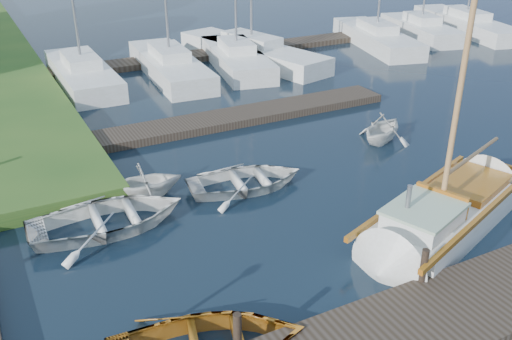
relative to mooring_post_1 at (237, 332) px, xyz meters
name	(u,v)px	position (x,y,z in m)	size (l,w,h in m)	color
ground	(256,208)	(3.00, 5.00, -0.70)	(160.00, 160.00, 0.00)	black
near_dock	(398,336)	(3.00, -1.00, -0.55)	(18.00, 2.20, 0.30)	#2E2319
far_dock	(224,119)	(5.00, 11.50, -0.55)	(14.00, 1.60, 0.30)	#2E2319
pontoon	(281,45)	(13.00, 21.00, -0.55)	(30.00, 1.60, 0.30)	#2E2319
mooring_post_1	(237,332)	(0.00, 0.00, 0.00)	(0.16, 0.16, 0.80)	black
mooring_post_2	(424,265)	(4.50, 0.00, 0.00)	(0.16, 0.16, 0.80)	black
sailboat	(445,216)	(6.94, 1.80, -0.36)	(7.39, 4.30, 9.83)	silver
tender_a	(108,215)	(-0.94, 5.84, -0.28)	(2.90, 4.06, 0.84)	silver
tender_b	(144,178)	(0.49, 7.16, -0.13)	(1.87, 2.17, 1.14)	silver
tender_c	(246,177)	(3.31, 6.24, -0.34)	(2.51, 3.51, 0.73)	silver
tender_d	(383,125)	(9.25, 7.24, -0.09)	(1.99, 2.31, 1.22)	silver
marina_boat_0	(82,72)	(1.32, 19.15, -0.13)	(2.25, 7.50, 10.31)	silver
marina_boat_1	(170,64)	(5.41, 18.66, -0.13)	(2.77, 8.33, 10.55)	silver
marina_boat_2	(236,56)	(8.88, 18.38, -0.12)	(3.58, 7.62, 11.91)	silver
marina_boat_3	(251,50)	(10.18, 19.25, -0.13)	(4.56, 9.96, 11.60)	silver
marina_boat_5	(376,36)	(18.15, 18.85, -0.13)	(4.21, 8.66, 11.14)	silver
marina_boat_6	(421,28)	(22.06, 19.40, -0.14)	(3.81, 7.30, 9.42)	silver
marina_boat_7	(466,22)	(25.80, 19.36, -0.13)	(4.46, 10.02, 11.80)	silver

